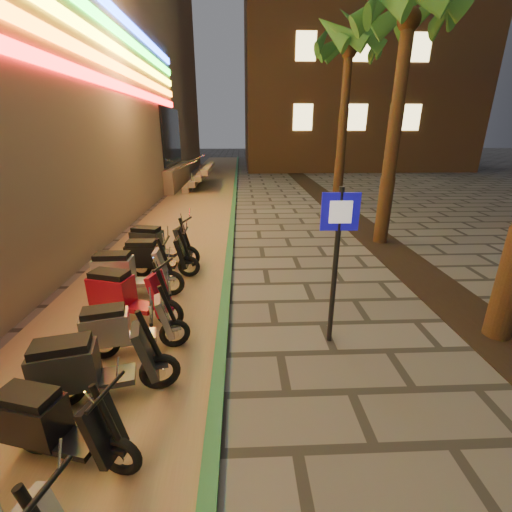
{
  "coord_description": "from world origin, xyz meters",
  "views": [
    {
      "loc": [
        -0.55,
        -2.65,
        3.19
      ],
      "look_at": [
        -0.32,
        2.71,
        1.2
      ],
      "focal_mm": 24.0,
      "sensor_mm": 36.0,
      "label": 1
    }
  ],
  "objects_px": {
    "scooter_5": "(90,367)",
    "pedestrian_sign": "(337,247)",
    "scooter_8": "(128,272)",
    "scooter_6": "(123,328)",
    "scooter_7": "(125,294)",
    "scooter_10": "(157,244)",
    "scooter_9": "(154,257)",
    "scooter_4": "(53,424)"
  },
  "relations": [
    {
      "from": "scooter_7",
      "to": "scooter_10",
      "type": "xyz_separation_m",
      "value": [
        -0.07,
        2.74,
        0.01
      ]
    },
    {
      "from": "pedestrian_sign",
      "to": "scooter_7",
      "type": "xyz_separation_m",
      "value": [
        -3.4,
        0.75,
        -1.07
      ]
    },
    {
      "from": "scooter_5",
      "to": "scooter_7",
      "type": "distance_m",
      "value": 1.92
    },
    {
      "from": "scooter_5",
      "to": "scooter_9",
      "type": "distance_m",
      "value": 3.83
    },
    {
      "from": "pedestrian_sign",
      "to": "scooter_9",
      "type": "height_order",
      "value": "pedestrian_sign"
    },
    {
      "from": "scooter_9",
      "to": "scooter_6",
      "type": "bearing_deg",
      "value": -84.35
    },
    {
      "from": "scooter_6",
      "to": "scooter_9",
      "type": "bearing_deg",
      "value": 80.76
    },
    {
      "from": "scooter_6",
      "to": "scooter_7",
      "type": "height_order",
      "value": "scooter_7"
    },
    {
      "from": "scooter_5",
      "to": "scooter_8",
      "type": "relative_size",
      "value": 0.97
    },
    {
      "from": "pedestrian_sign",
      "to": "scooter_5",
      "type": "xyz_separation_m",
      "value": [
        -3.23,
        -1.17,
        -1.08
      ]
    },
    {
      "from": "scooter_7",
      "to": "scooter_5",
      "type": "bearing_deg",
      "value": -68.18
    },
    {
      "from": "scooter_6",
      "to": "scooter_10",
      "type": "height_order",
      "value": "scooter_10"
    },
    {
      "from": "scooter_4",
      "to": "scooter_9",
      "type": "xyz_separation_m",
      "value": [
        -0.1,
        4.64,
        0.04
      ]
    },
    {
      "from": "pedestrian_sign",
      "to": "scooter_8",
      "type": "bearing_deg",
      "value": 156.06
    },
    {
      "from": "scooter_7",
      "to": "scooter_9",
      "type": "xyz_separation_m",
      "value": [
        0.03,
        1.92,
        -0.02
      ]
    },
    {
      "from": "scooter_4",
      "to": "scooter_9",
      "type": "relative_size",
      "value": 0.92
    },
    {
      "from": "pedestrian_sign",
      "to": "scooter_10",
      "type": "relative_size",
      "value": 1.41
    },
    {
      "from": "scooter_5",
      "to": "scooter_8",
      "type": "distance_m",
      "value": 2.9
    },
    {
      "from": "pedestrian_sign",
      "to": "scooter_10",
      "type": "bearing_deg",
      "value": 135.95
    },
    {
      "from": "pedestrian_sign",
      "to": "scooter_9",
      "type": "distance_m",
      "value": 4.43
    },
    {
      "from": "scooter_4",
      "to": "scooter_10",
      "type": "bearing_deg",
      "value": 107.54
    },
    {
      "from": "scooter_5",
      "to": "scooter_10",
      "type": "distance_m",
      "value": 4.66
    },
    {
      "from": "scooter_9",
      "to": "pedestrian_sign",
      "type": "bearing_deg",
      "value": -37.35
    },
    {
      "from": "scooter_10",
      "to": "scooter_4",
      "type": "bearing_deg",
      "value": -72.85
    },
    {
      "from": "scooter_7",
      "to": "scooter_10",
      "type": "distance_m",
      "value": 2.74
    },
    {
      "from": "scooter_6",
      "to": "pedestrian_sign",
      "type": "bearing_deg",
      "value": -9.59
    },
    {
      "from": "scooter_4",
      "to": "scooter_5",
      "type": "xyz_separation_m",
      "value": [
        0.04,
        0.81,
        0.05
      ]
    },
    {
      "from": "pedestrian_sign",
      "to": "scooter_9",
      "type": "xyz_separation_m",
      "value": [
        -3.37,
        2.66,
        -1.09
      ]
    },
    {
      "from": "scooter_6",
      "to": "scooter_9",
      "type": "height_order",
      "value": "scooter_9"
    },
    {
      "from": "pedestrian_sign",
      "to": "scooter_7",
      "type": "height_order",
      "value": "pedestrian_sign"
    },
    {
      "from": "scooter_10",
      "to": "scooter_9",
      "type": "bearing_deg",
      "value": -67.93
    },
    {
      "from": "scooter_4",
      "to": "scooter_6",
      "type": "xyz_separation_m",
      "value": [
        0.14,
        1.73,
        0.01
      ]
    },
    {
      "from": "scooter_5",
      "to": "scooter_6",
      "type": "height_order",
      "value": "scooter_5"
    },
    {
      "from": "scooter_5",
      "to": "scooter_7",
      "type": "xyz_separation_m",
      "value": [
        -0.17,
        1.91,
        0.01
      ]
    },
    {
      "from": "scooter_8",
      "to": "scooter_4",
      "type": "bearing_deg",
      "value": -85.23
    },
    {
      "from": "scooter_4",
      "to": "scooter_5",
      "type": "relative_size",
      "value": 0.89
    },
    {
      "from": "scooter_10",
      "to": "scooter_8",
      "type": "bearing_deg",
      "value": -80.47
    },
    {
      "from": "scooter_8",
      "to": "scooter_10",
      "type": "xyz_separation_m",
      "value": [
        0.17,
        1.79,
        0.0
      ]
    },
    {
      "from": "scooter_7",
      "to": "scooter_9",
      "type": "bearing_deg",
      "value": 105.76
    },
    {
      "from": "scooter_5",
      "to": "scooter_6",
      "type": "relative_size",
      "value": 1.11
    },
    {
      "from": "scooter_8",
      "to": "scooter_6",
      "type": "bearing_deg",
      "value": -76.21
    },
    {
      "from": "scooter_5",
      "to": "pedestrian_sign",
      "type": "bearing_deg",
      "value": 6.28
    }
  ]
}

